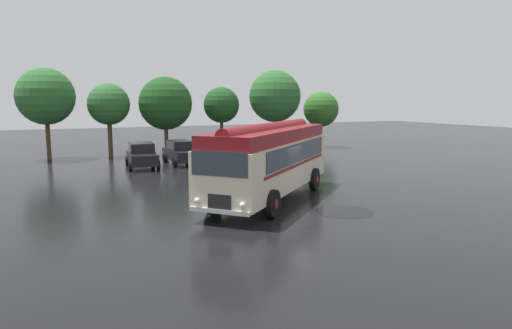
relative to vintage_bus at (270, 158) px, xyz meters
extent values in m
plane|color=black|center=(0.17, -0.61, -1.89)|extent=(120.00, 120.00, 0.00)
cube|color=beige|center=(0.01, 0.01, -0.29)|extent=(9.05, 8.61, 2.10)
cube|color=maroon|center=(0.01, 0.01, 1.04)|extent=(8.77, 8.33, 0.56)
cylinder|color=maroon|center=(0.01, 0.01, 1.30)|extent=(7.39, 6.88, 0.60)
cube|color=#2D3842|center=(1.09, -0.72, 0.28)|extent=(5.91, 5.45, 0.84)
cube|color=#2D3842|center=(-0.63, 1.14, 0.28)|extent=(5.91, 5.45, 0.84)
cube|color=maroon|center=(1.01, -0.78, -0.26)|extent=(6.05, 5.58, 0.12)
cube|color=maroon|center=(-0.70, 1.07, -0.26)|extent=(6.05, 5.58, 0.12)
cube|color=#2D3842|center=(-3.68, -3.39, 0.38)|extent=(1.52, 1.64, 0.88)
cube|color=black|center=(-3.68, -3.39, -0.99)|extent=(0.65, 0.70, 0.56)
cube|color=silver|center=(-3.70, -3.41, -1.32)|extent=(1.68, 1.81, 0.16)
sphere|color=white|center=(-3.08, -4.06, -1.02)|extent=(0.22, 0.22, 0.22)
sphere|color=white|center=(-4.30, -2.74, -1.02)|extent=(0.22, 0.22, 0.22)
cylinder|color=black|center=(-1.39, -3.05, -1.34)|extent=(1.00, 0.95, 1.10)
cylinder|color=maroon|center=(-1.39, -3.05, -1.34)|extent=(0.50, 0.50, 0.39)
cylinder|color=black|center=(-3.15, -1.14, -1.34)|extent=(1.00, 0.95, 1.10)
cylinder|color=maroon|center=(-3.15, -1.14, -1.34)|extent=(0.50, 0.50, 0.39)
cylinder|color=black|center=(3.02, 1.02, -1.34)|extent=(1.00, 0.95, 1.10)
cylinder|color=maroon|center=(3.02, 1.02, -1.34)|extent=(0.50, 0.50, 0.39)
cylinder|color=black|center=(1.26, 2.93, -1.34)|extent=(1.00, 0.95, 1.10)
cylinder|color=maroon|center=(1.26, 2.93, -1.34)|extent=(0.50, 0.50, 0.39)
cube|color=black|center=(-3.39, 12.30, -1.22)|extent=(2.04, 4.33, 0.70)
cube|color=black|center=(-3.38, 12.45, -0.55)|extent=(1.67, 2.30, 0.64)
cube|color=#2D3842|center=(-2.63, 12.39, -0.55)|extent=(0.18, 1.93, 0.50)
cube|color=#2D3842|center=(-4.14, 12.51, -0.55)|extent=(0.18, 1.93, 0.50)
cylinder|color=black|center=(-2.62, 10.93, -1.57)|extent=(0.25, 0.65, 0.64)
cylinder|color=black|center=(-4.38, 11.08, -1.57)|extent=(0.25, 0.65, 0.64)
cylinder|color=black|center=(-2.41, 13.53, -1.57)|extent=(0.25, 0.65, 0.64)
cylinder|color=black|center=(-4.16, 13.67, -1.57)|extent=(0.25, 0.65, 0.64)
cube|color=black|center=(-0.51, 12.94, -1.22)|extent=(1.77, 4.23, 0.70)
cube|color=black|center=(-0.51, 13.09, -0.55)|extent=(1.53, 2.21, 0.64)
cube|color=#2D3842|center=(0.25, 13.10, -0.55)|extent=(0.06, 1.93, 0.50)
cube|color=#2D3842|center=(-1.27, 13.07, -0.55)|extent=(0.06, 1.93, 0.50)
cylinder|color=black|center=(0.40, 11.65, -1.57)|extent=(0.21, 0.64, 0.64)
cylinder|color=black|center=(-1.36, 11.62, -1.57)|extent=(0.21, 0.64, 0.64)
cylinder|color=black|center=(0.35, 14.25, -1.57)|extent=(0.21, 0.64, 0.64)
cylinder|color=black|center=(-1.41, 14.22, -1.57)|extent=(0.21, 0.64, 0.64)
cube|color=#144C28|center=(2.10, 13.11, -1.22)|extent=(2.11, 4.35, 0.70)
cube|color=#144C28|center=(2.12, 13.26, -0.55)|extent=(1.71, 2.32, 0.64)
cube|color=#2D3842|center=(2.87, 13.18, -0.55)|extent=(0.22, 1.92, 0.50)
cube|color=#2D3842|center=(1.37, 13.33, -0.55)|extent=(0.22, 1.92, 0.50)
cylinder|color=black|center=(2.85, 11.73, -1.57)|extent=(0.26, 0.66, 0.64)
cylinder|color=black|center=(1.10, 11.90, -1.57)|extent=(0.26, 0.66, 0.64)
cylinder|color=black|center=(3.11, 14.32, -1.57)|extent=(0.26, 0.66, 0.64)
cylinder|color=black|center=(1.36, 14.49, -1.57)|extent=(0.26, 0.66, 0.64)
cylinder|color=#4C3823|center=(-8.99, 19.69, -0.32)|extent=(0.32, 0.32, 3.16)
sphere|color=#2D662D|center=(-8.99, 19.69, 2.86)|extent=(4.27, 4.27, 4.27)
sphere|color=#2D662D|center=(-8.84, 19.48, 2.72)|extent=(3.05, 3.05, 3.05)
cylinder|color=#4C3823|center=(-4.54, 19.10, -0.42)|extent=(0.35, 0.35, 2.95)
sphere|color=#2D662D|center=(-4.54, 19.10, 2.27)|extent=(3.24, 3.24, 3.24)
sphere|color=#2D662D|center=(-4.34, 19.19, 2.07)|extent=(2.10, 2.10, 2.10)
cylinder|color=#4C3823|center=(-0.16, 18.70, -0.59)|extent=(0.31, 0.31, 2.60)
sphere|color=#1E4C1E|center=(-0.16, 18.70, 2.32)|extent=(4.30, 4.30, 4.30)
sphere|color=#1E4C1E|center=(-0.55, 18.83, 2.13)|extent=(2.94, 2.94, 2.94)
cylinder|color=#4C3823|center=(4.56, 18.38, -0.43)|extent=(0.27, 0.27, 2.93)
sphere|color=#1E4C1E|center=(4.56, 18.38, 2.18)|extent=(3.03, 3.03, 3.03)
sphere|color=#1E4C1E|center=(4.58, 18.61, 2.50)|extent=(2.34, 2.34, 2.34)
cylinder|color=#4C3823|center=(9.57, 18.23, -0.35)|extent=(0.31, 0.31, 3.10)
sphere|color=#2D662D|center=(9.57, 18.23, 2.92)|extent=(4.58, 4.58, 4.58)
sphere|color=#2D662D|center=(9.13, 18.48, 2.73)|extent=(3.00, 3.00, 3.00)
cylinder|color=#4C3823|center=(14.70, 18.62, -0.70)|extent=(0.33, 0.33, 2.38)
sphere|color=#336B28|center=(14.70, 18.62, 1.73)|extent=(3.32, 3.32, 3.32)
sphere|color=#336B28|center=(14.62, 18.91, 2.07)|extent=(1.83, 1.83, 1.83)
cylinder|color=black|center=(1.69, -3.41, -1.89)|extent=(2.31, 2.31, 0.01)
camera|label=1|loc=(-9.11, -18.26, 2.59)|focal=32.00mm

